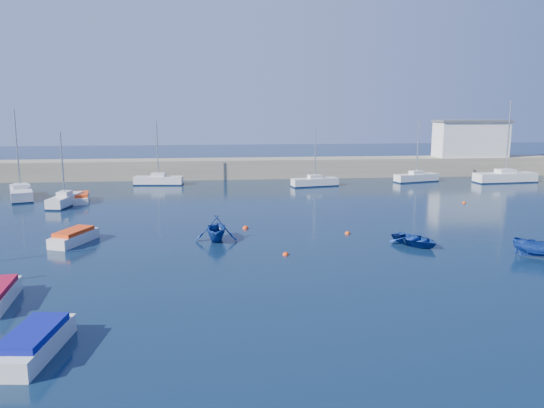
{
  "coord_description": "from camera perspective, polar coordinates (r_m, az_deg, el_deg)",
  "views": [
    {
      "loc": [
        -6.49,
        -27.65,
        9.91
      ],
      "look_at": [
        -1.91,
        16.8,
        1.6
      ],
      "focal_mm": 35.0,
      "sensor_mm": 36.0,
      "label": 1
    }
  ],
  "objects": [
    {
      "name": "dinghy_left",
      "position": [
        39.65,
        -6.01,
        -2.6
      ],
      "size": [
        3.26,
        3.73,
        1.88
      ],
      "primitive_type": "imported",
      "rotation": [
        0.0,
        0.0,
        -0.05
      ],
      "color": "navy",
      "rests_on": "ground"
    },
    {
      "name": "sailboat_4",
      "position": [
        63.53,
        -25.39,
        1.1
      ],
      "size": [
        4.55,
        7.56,
        9.54
      ],
      "rotation": [
        0.0,
        0.0,
        0.37
      ],
      "color": "silver",
      "rests_on": "ground"
    },
    {
      "name": "dinghy_center",
      "position": [
        39.65,
        15.15,
        -3.73
      ],
      "size": [
        4.15,
        4.58,
        0.78
      ],
      "primitive_type": "imported",
      "rotation": [
        0.0,
        0.0,
        0.5
      ],
      "color": "navy",
      "rests_on": "ground"
    },
    {
      "name": "buoy_3",
      "position": [
        43.47,
        -2.87,
        -2.66
      ],
      "size": [
        0.49,
        0.49,
        0.49
      ],
      "primitive_type": "sphere",
      "color": "red",
      "rests_on": "ground"
    },
    {
      "name": "dinghy_right",
      "position": [
        39.29,
        26.84,
        -4.27
      ],
      "size": [
        3.49,
        2.86,
        1.29
      ],
      "primitive_type": "imported",
      "rotation": [
        0.0,
        0.0,
        1.0
      ],
      "color": "navy",
      "rests_on": "ground"
    },
    {
      "name": "sailboat_6",
      "position": [
        66.31,
        4.63,
        2.4
      ],
      "size": [
        6.04,
        2.77,
        7.73
      ],
      "rotation": [
        0.0,
        0.0,
        1.77
      ],
      "color": "silver",
      "rests_on": "ground"
    },
    {
      "name": "motorboat_3",
      "position": [
        24.05,
        -24.21,
        -13.44
      ],
      "size": [
        2.16,
        4.86,
        1.1
      ],
      "rotation": [
        0.0,
        0.0,
        -0.11
      ],
      "color": "silver",
      "rests_on": "ground"
    },
    {
      "name": "buoy_0",
      "position": [
        35.87,
        1.48,
        -5.51
      ],
      "size": [
        0.42,
        0.42,
        0.42
      ],
      "primitive_type": "sphere",
      "color": "red",
      "rests_on": "ground"
    },
    {
      "name": "sailboat_5",
      "position": [
        68.86,
        -12.1,
        2.53
      ],
      "size": [
        6.21,
        2.3,
        8.05
      ],
      "rotation": [
        0.0,
        0.0,
        1.47
      ],
      "color": "silver",
      "rests_on": "ground"
    },
    {
      "name": "motorboat_2",
      "position": [
        58.92,
        -19.86,
        0.65
      ],
      "size": [
        2.38,
        4.68,
        0.92
      ],
      "rotation": [
        0.0,
        0.0,
        0.19
      ],
      "color": "silver",
      "rests_on": "ground"
    },
    {
      "name": "sailboat_8",
      "position": [
        76.04,
        23.78,
        2.67
      ],
      "size": [
        8.31,
        3.01,
        10.59
      ],
      "rotation": [
        0.0,
        0.0,
        1.66
      ],
      "color": "silver",
      "rests_on": "ground"
    },
    {
      "name": "buoy_1",
      "position": [
        42.06,
        8.12,
        -3.2
      ],
      "size": [
        0.43,
        0.43,
        0.43
      ],
      "primitive_type": "sphere",
      "color": "#D54210",
      "rests_on": "ground"
    },
    {
      "name": "buoy_4",
      "position": [
        58.18,
        19.95,
        0.09
      ],
      "size": [
        0.41,
        0.41,
        0.41
      ],
      "primitive_type": "sphere",
      "color": "#D54210",
      "rests_on": "ground"
    },
    {
      "name": "ground",
      "position": [
        30.08,
        7.0,
        -8.78
      ],
      "size": [
        220.0,
        220.0,
        0.0
      ],
      "primitive_type": "plane",
      "color": "#0C1F35",
      "rests_on": "ground"
    },
    {
      "name": "sailboat_3",
      "position": [
        57.12,
        -21.37,
        0.4
      ],
      "size": [
        2.4,
        5.69,
        7.37
      ],
      "rotation": [
        0.0,
        0.0,
        -0.16
      ],
      "color": "silver",
      "rests_on": "ground"
    },
    {
      "name": "sailboat_7",
      "position": [
        72.56,
        15.26,
        2.78
      ],
      "size": [
        6.19,
        3.12,
        7.89
      ],
      "rotation": [
        0.0,
        0.0,
        1.83
      ],
      "color": "silver",
      "rests_on": "ground"
    },
    {
      "name": "harbor_office",
      "position": [
        82.34,
        20.58,
        6.52
      ],
      "size": [
        10.0,
        4.0,
        5.0
      ],
      "primitive_type": "cube",
      "color": "silver",
      "rests_on": "back_wall"
    },
    {
      "name": "motorboat_1",
      "position": [
        41.37,
        -20.52,
        -3.32
      ],
      "size": [
        2.89,
        4.44,
        1.03
      ],
      "rotation": [
        0.0,
        0.0,
        -0.37
      ],
      "color": "silver",
      "rests_on": "ground"
    },
    {
      "name": "back_wall",
      "position": [
        74.44,
        -0.84,
        3.89
      ],
      "size": [
        96.0,
        4.5,
        2.6
      ],
      "primitive_type": "cube",
      "color": "gray",
      "rests_on": "ground"
    }
  ]
}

